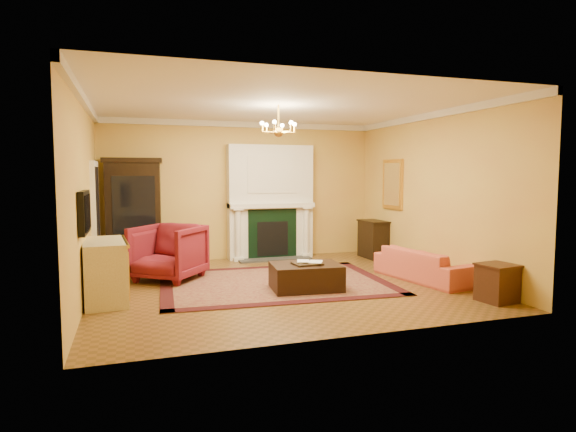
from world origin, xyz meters
name	(u,v)px	position (x,y,z in m)	size (l,w,h in m)	color
floor	(279,285)	(0.00, 0.00, -0.01)	(6.00, 5.50, 0.02)	brown
ceiling	(278,104)	(0.00, 0.00, 3.01)	(6.00, 5.50, 0.02)	white
wall_back	(242,191)	(0.00, 2.76, 1.50)	(6.00, 0.02, 3.00)	gold
wall_front	(350,207)	(0.00, -2.76, 1.50)	(6.00, 0.02, 3.00)	gold
wall_left	(83,199)	(-3.01, 0.00, 1.50)	(0.02, 5.50, 3.00)	gold
wall_right	(433,194)	(3.01, 0.00, 1.50)	(0.02, 5.50, 3.00)	gold
fireplace	(271,204)	(0.60, 2.57, 1.19)	(1.90, 0.70, 2.50)	silver
crown_molding	(263,115)	(0.00, 0.96, 2.94)	(6.00, 5.50, 0.12)	silver
doorway	(96,219)	(-2.95, 1.70, 1.05)	(0.08, 1.05, 2.10)	white
tv_panel	(84,212)	(-2.95, -0.60, 1.35)	(0.09, 0.95, 0.58)	black
gilt_mirror	(392,184)	(2.97, 1.40, 1.65)	(0.06, 0.76, 1.05)	gold
chandelier	(278,129)	(0.00, 0.00, 2.61)	(0.63, 0.55, 0.53)	gold
oriental_rug	(275,282)	(-0.03, 0.14, 0.01)	(3.82, 2.86, 0.02)	#470F17
china_cabinet	(134,215)	(-2.29, 2.49, 1.05)	(1.05, 0.48, 2.09)	black
wingback_armchair	(168,250)	(-1.74, 0.95, 0.54)	(1.05, 0.98, 1.08)	maroon
pedestal_table	(114,254)	(-2.66, 1.52, 0.41)	(0.40, 0.40, 0.71)	black
commode	(105,271)	(-2.73, -0.23, 0.45)	(0.57, 1.21, 0.90)	beige
coral_sofa	(424,259)	(2.54, -0.46, 0.37)	(1.90, 0.55, 0.74)	#B8423A
end_table	(497,284)	(2.72, -2.04, 0.27)	(0.46, 0.46, 0.53)	#35180E
console_table	(373,240)	(2.78, 1.87, 0.40)	(0.41, 0.72, 0.80)	black
leather_ottoman	(306,276)	(0.31, -0.49, 0.22)	(1.09, 0.79, 0.41)	black
ottoman_tray	(307,264)	(0.31, -0.54, 0.44)	(0.44, 0.34, 0.03)	black
book_a	(297,254)	(0.18, -0.44, 0.58)	(0.20, 0.02, 0.26)	gray
book_b	(309,254)	(0.35, -0.53, 0.59)	(0.21, 0.02, 0.28)	gray
topiary_left	(248,191)	(0.08, 2.53, 1.49)	(0.18, 0.18, 0.48)	gray
topiary_right	(302,192)	(1.32, 2.53, 1.47)	(0.16, 0.16, 0.43)	gray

